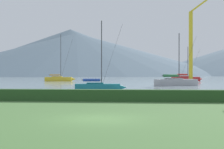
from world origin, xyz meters
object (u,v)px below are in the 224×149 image
at_px(sailboat_slip_1, 98,87).
at_px(sailboat_slip_4, 186,79).
at_px(sailboat_slip_2, 176,82).
at_px(dock_crane, 192,51).
at_px(sailboat_slip_3, 59,79).

distance_m(sailboat_slip_1, sailboat_slip_4, 58.46).
bearing_deg(sailboat_slip_2, sailboat_slip_1, -144.75).
distance_m(sailboat_slip_4, dock_crane, 22.60).
bearing_deg(sailboat_slip_4, dock_crane, -105.95).
distance_m(sailboat_slip_1, sailboat_slip_3, 54.15).
height_order(sailboat_slip_2, dock_crane, dock_crane).
height_order(sailboat_slip_4, dock_crane, dock_crane).
relative_size(sailboat_slip_1, sailboat_slip_4, 0.93).
bearing_deg(sailboat_slip_4, sailboat_slip_2, -112.19).
relative_size(sailboat_slip_4, dock_crane, 0.47).
height_order(sailboat_slip_3, dock_crane, dock_crane).
bearing_deg(sailboat_slip_2, sailboat_slip_3, 112.34).
bearing_deg(dock_crane, sailboat_slip_4, 85.57).
relative_size(sailboat_slip_2, dock_crane, 0.46).
relative_size(sailboat_slip_1, sailboat_slip_3, 0.69).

